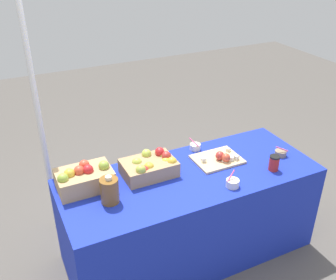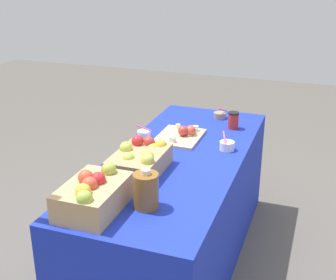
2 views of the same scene
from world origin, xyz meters
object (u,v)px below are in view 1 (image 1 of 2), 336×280
(coffee_cup, at_px, (274,163))
(tent_pole, at_px, (40,121))
(apple_crate_middle, at_px, (150,166))
(cider_jug, at_px, (109,190))
(apple_crate_left, at_px, (85,178))
(cutting_board_front, at_px, (219,159))
(sample_bowl_mid, at_px, (281,153))
(sample_bowl_far, at_px, (233,183))
(sample_bowl_near, at_px, (195,147))

(coffee_cup, distance_m, tent_pole, 1.79)
(apple_crate_middle, height_order, cider_jug, cider_jug)
(tent_pole, bearing_deg, apple_crate_left, -74.43)
(cutting_board_front, relative_size, cider_jug, 1.81)
(apple_crate_left, relative_size, sample_bowl_mid, 3.69)
(apple_crate_left, relative_size, cider_jug, 1.89)
(sample_bowl_mid, bearing_deg, apple_crate_left, 170.74)
(sample_bowl_far, height_order, coffee_cup, coffee_cup)
(apple_crate_left, xyz_separation_m, sample_bowl_mid, (1.49, -0.24, -0.06))
(sample_bowl_mid, relative_size, cider_jug, 0.51)
(apple_crate_middle, relative_size, sample_bowl_mid, 3.76)
(sample_bowl_near, relative_size, tent_pole, 0.05)
(cutting_board_front, xyz_separation_m, coffee_cup, (0.30, -0.28, 0.04))
(apple_crate_middle, height_order, coffee_cup, apple_crate_middle)
(sample_bowl_mid, bearing_deg, sample_bowl_far, -162.29)
(cutting_board_front, distance_m, sample_bowl_far, 0.34)
(sample_bowl_far, height_order, cider_jug, cider_jug)
(sample_bowl_near, relative_size, sample_bowl_mid, 0.98)
(sample_bowl_far, relative_size, cider_jug, 0.57)
(tent_pole, bearing_deg, coffee_cup, -33.49)
(sample_bowl_far, bearing_deg, cider_jug, 165.77)
(apple_crate_left, xyz_separation_m, apple_crate_middle, (0.47, -0.04, -0.01))
(cutting_board_front, bearing_deg, apple_crate_middle, 173.54)
(sample_bowl_far, bearing_deg, sample_bowl_mid, 17.71)
(sample_bowl_near, bearing_deg, cutting_board_front, -71.67)
(cider_jug, bearing_deg, sample_bowl_near, 23.05)
(cutting_board_front, height_order, sample_bowl_near, sample_bowl_near)
(sample_bowl_near, distance_m, tent_pole, 1.22)
(coffee_cup, bearing_deg, sample_bowl_mid, 36.97)
(apple_crate_middle, relative_size, tent_pole, 0.19)
(sample_bowl_near, bearing_deg, apple_crate_left, -171.92)
(apple_crate_middle, xyz_separation_m, sample_bowl_mid, (1.03, -0.20, -0.05))
(cutting_board_front, bearing_deg, coffee_cup, -43.31)
(apple_crate_left, bearing_deg, tent_pole, 105.57)
(tent_pole, bearing_deg, sample_bowl_far, -43.34)
(sample_bowl_near, bearing_deg, sample_bowl_mid, -34.10)
(cutting_board_front, xyz_separation_m, sample_bowl_mid, (0.48, -0.14, 0.00))
(cutting_board_front, relative_size, tent_pole, 0.17)
(cider_jug, relative_size, coffee_cup, 1.68)
(sample_bowl_mid, relative_size, sample_bowl_far, 0.90)
(tent_pole, bearing_deg, sample_bowl_mid, -26.83)
(sample_bowl_far, bearing_deg, coffee_cup, 6.70)
(apple_crate_left, distance_m, cutting_board_front, 1.02)
(apple_crate_left, xyz_separation_m, tent_pole, (-0.17, 0.60, 0.20))
(apple_crate_left, height_order, sample_bowl_near, apple_crate_left)
(apple_crate_middle, distance_m, coffee_cup, 0.91)
(sample_bowl_far, bearing_deg, tent_pole, 136.66)
(sample_bowl_near, relative_size, coffee_cup, 0.84)
(cider_jug, relative_size, tent_pole, 0.10)
(sample_bowl_mid, height_order, coffee_cup, coffee_cup)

